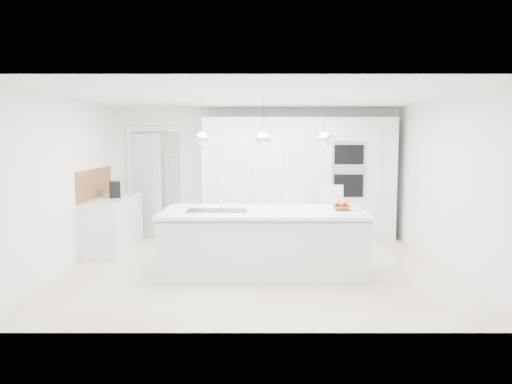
{
  "coord_description": "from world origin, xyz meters",
  "views": [
    {
      "loc": [
        0.0,
        -7.23,
        1.89
      ],
      "look_at": [
        0.0,
        0.3,
        1.1
      ],
      "focal_mm": 35.0,
      "sensor_mm": 36.0,
      "label": 1
    }
  ],
  "objects_px": {
    "fruit_bowl": "(342,208)",
    "bar_stool_left": "(294,223)",
    "bar_stool_right": "(333,222)",
    "espresso_machine": "(115,189)",
    "island_base": "(263,244)"
  },
  "relations": [
    {
      "from": "fruit_bowl",
      "to": "bar_stool_right",
      "type": "height_order",
      "value": "bar_stool_right"
    },
    {
      "from": "bar_stool_left",
      "to": "fruit_bowl",
      "type": "bearing_deg",
      "value": -71.43
    },
    {
      "from": "fruit_bowl",
      "to": "bar_stool_left",
      "type": "relative_size",
      "value": 0.24
    },
    {
      "from": "fruit_bowl",
      "to": "espresso_machine",
      "type": "height_order",
      "value": "espresso_machine"
    },
    {
      "from": "island_base",
      "to": "bar_stool_right",
      "type": "height_order",
      "value": "bar_stool_right"
    },
    {
      "from": "fruit_bowl",
      "to": "bar_stool_right",
      "type": "xyz_separation_m",
      "value": [
        0.01,
        0.86,
        -0.36
      ]
    },
    {
      "from": "bar_stool_right",
      "to": "espresso_machine",
      "type": "bearing_deg",
      "value": 166.37
    },
    {
      "from": "island_base",
      "to": "fruit_bowl",
      "type": "distance_m",
      "value": 1.23
    },
    {
      "from": "bar_stool_right",
      "to": "bar_stool_left",
      "type": "bearing_deg",
      "value": 173.27
    },
    {
      "from": "fruit_bowl",
      "to": "bar_stool_right",
      "type": "bearing_deg",
      "value": 89.4
    },
    {
      "from": "fruit_bowl",
      "to": "bar_stool_right",
      "type": "relative_size",
      "value": 0.24
    },
    {
      "from": "bar_stool_left",
      "to": "espresso_machine",
      "type": "bearing_deg",
      "value": 152.68
    },
    {
      "from": "fruit_bowl",
      "to": "espresso_machine",
      "type": "xyz_separation_m",
      "value": [
        -3.65,
        1.53,
        0.11
      ]
    },
    {
      "from": "espresso_machine",
      "to": "island_base",
      "type": "bearing_deg",
      "value": -52.56
    },
    {
      "from": "island_base",
      "to": "bar_stool_right",
      "type": "relative_size",
      "value": 2.42
    }
  ]
}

